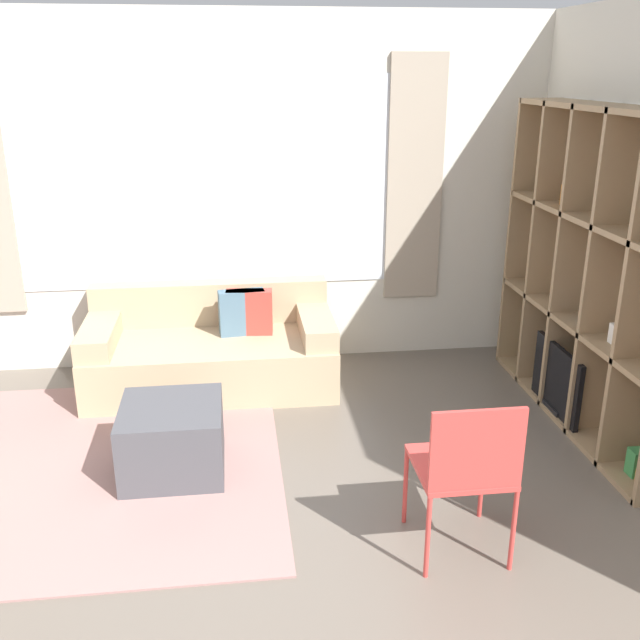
{
  "coord_description": "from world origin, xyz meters",
  "views": [
    {
      "loc": [
        0.19,
        -2.18,
        2.29
      ],
      "look_at": [
        0.7,
        1.83,
        0.85
      ],
      "focal_mm": 40.0,
      "sensor_mm": 36.0,
      "label": 1
    }
  ],
  "objects_px": {
    "shelving_unit": "(597,278)",
    "ottoman": "(173,439)",
    "couch_main": "(212,350)",
    "folding_chair": "(466,464)"
  },
  "relations": [
    {
      "from": "shelving_unit",
      "to": "couch_main",
      "type": "height_order",
      "value": "shelving_unit"
    },
    {
      "from": "shelving_unit",
      "to": "ottoman",
      "type": "bearing_deg",
      "value": -172.7
    },
    {
      "from": "shelving_unit",
      "to": "folding_chair",
      "type": "bearing_deg",
      "value": -133.82
    },
    {
      "from": "couch_main",
      "to": "ottoman",
      "type": "distance_m",
      "value": 1.26
    },
    {
      "from": "ottoman",
      "to": "folding_chair",
      "type": "bearing_deg",
      "value": -34.06
    },
    {
      "from": "couch_main",
      "to": "folding_chair",
      "type": "bearing_deg",
      "value": -60.89
    },
    {
      "from": "shelving_unit",
      "to": "folding_chair",
      "type": "height_order",
      "value": "shelving_unit"
    },
    {
      "from": "shelving_unit",
      "to": "ottoman",
      "type": "xyz_separation_m",
      "value": [
        -2.73,
        -0.35,
        -0.79
      ]
    },
    {
      "from": "couch_main",
      "to": "ottoman",
      "type": "xyz_separation_m",
      "value": [
        -0.22,
        -1.24,
        -0.06
      ]
    },
    {
      "from": "shelving_unit",
      "to": "couch_main",
      "type": "distance_m",
      "value": 2.77
    }
  ]
}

